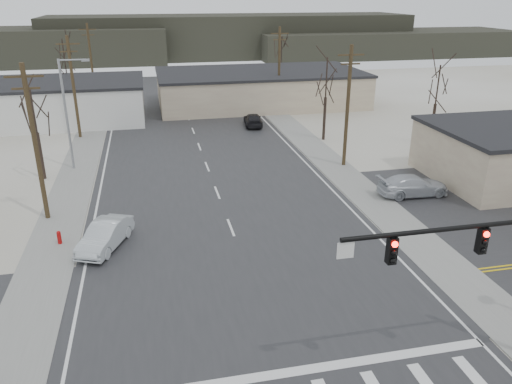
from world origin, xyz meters
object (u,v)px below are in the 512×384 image
at_px(traffic_signal_mast, 504,260).
at_px(car_parked_silver, 413,186).
at_px(sedan_crossing, 105,235).
at_px(car_far_a, 253,120).
at_px(car_far_b, 124,97).
at_px(car_parked_dark_b, 501,170).
at_px(fire_hydrant, 59,237).

height_order(traffic_signal_mast, car_parked_silver, traffic_signal_mast).
bearing_deg(car_parked_silver, traffic_signal_mast, 161.53).
bearing_deg(sedan_crossing, car_parked_silver, 32.32).
height_order(car_far_a, car_parked_silver, car_parked_silver).
xyz_separation_m(car_far_b, car_parked_dark_b, (29.73, -36.91, 0.11)).
bearing_deg(car_parked_dark_b, traffic_signal_mast, 135.37).
bearing_deg(sedan_crossing, car_far_b, 112.91).
height_order(sedan_crossing, car_far_b, sedan_crossing).
relative_size(sedan_crossing, car_far_a, 1.01).
xyz_separation_m(fire_hydrant, car_far_a, (16.90, 24.78, 0.26)).
bearing_deg(traffic_signal_mast, car_far_a, 91.76).
bearing_deg(fire_hydrant, car_parked_dark_b, 7.11).
bearing_deg(car_far_a, car_parked_dark_b, 133.59).
height_order(fire_hydrant, sedan_crossing, sedan_crossing).
relative_size(fire_hydrant, car_parked_dark_b, 0.19).
relative_size(traffic_signal_mast, car_parked_silver, 1.74).
xyz_separation_m(sedan_crossing, car_far_b, (0.00, 41.98, -0.11)).
distance_m(traffic_signal_mast, car_parked_silver, 18.16).
bearing_deg(car_far_a, sedan_crossing, 67.93).
xyz_separation_m(car_far_b, car_parked_silver, (21.33, -38.44, 0.09)).
bearing_deg(sedan_crossing, traffic_signal_mast, -17.65).
bearing_deg(car_parked_dark_b, car_far_a, 30.38).
bearing_deg(car_parked_silver, fire_hydrant, 97.06).
height_order(fire_hydrant, car_far_a, car_far_a).
xyz_separation_m(sedan_crossing, car_parked_silver, (21.33, 3.53, -0.02)).
height_order(fire_hydrant, car_parked_dark_b, car_parked_dark_b).
relative_size(sedan_crossing, car_parked_silver, 0.89).
relative_size(car_far_b, car_parked_silver, 0.74).
bearing_deg(car_parked_silver, car_parked_dark_b, -78.53).
distance_m(car_parked_dark_b, car_parked_silver, 8.54).
relative_size(car_parked_dark_b, car_parked_silver, 0.91).
xyz_separation_m(fire_hydrant, car_parked_silver, (24.03, 2.51, 0.33)).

